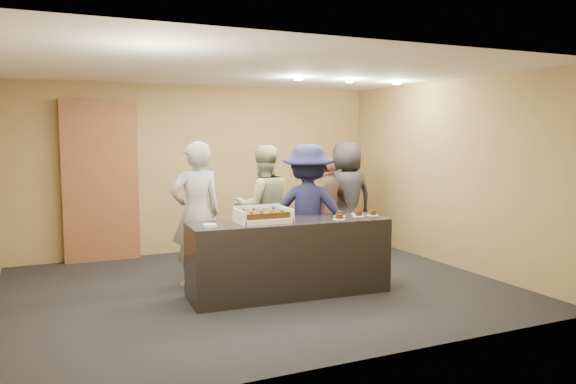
# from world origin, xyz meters

# --- Properties ---
(room) EXTENTS (6.04, 6.00, 2.70)m
(room) POSITION_xyz_m (0.00, 0.00, 1.35)
(room) COLOR black
(room) RESTS_ON ground
(serving_counter) EXTENTS (2.44, 0.85, 0.90)m
(serving_counter) POSITION_xyz_m (0.23, -0.44, 0.45)
(serving_counter) COLOR black
(serving_counter) RESTS_ON floor
(storage_cabinet) EXTENTS (1.10, 0.15, 2.43)m
(storage_cabinet) POSITION_xyz_m (-1.60, 2.41, 1.22)
(storage_cabinet) COLOR brown
(storage_cabinet) RESTS_ON floor
(cake_box) EXTENTS (0.61, 0.42, 0.18)m
(cake_box) POSITION_xyz_m (-0.10, -0.42, 0.94)
(cake_box) COLOR white
(cake_box) RESTS_ON serving_counter
(sheet_cake) EXTENTS (0.52, 0.36, 0.11)m
(sheet_cake) POSITION_xyz_m (-0.11, -0.44, 1.00)
(sheet_cake) COLOR #321C0B
(sheet_cake) RESTS_ON cake_box
(plate_stack) EXTENTS (0.15, 0.15, 0.04)m
(plate_stack) POSITION_xyz_m (-0.78, -0.51, 0.92)
(plate_stack) COLOR white
(plate_stack) RESTS_ON serving_counter
(slice_a) EXTENTS (0.15, 0.15, 0.07)m
(slice_a) POSITION_xyz_m (0.81, -0.61, 0.92)
(slice_a) COLOR white
(slice_a) RESTS_ON serving_counter
(slice_b) EXTENTS (0.15, 0.15, 0.07)m
(slice_b) POSITION_xyz_m (0.94, -0.41, 0.92)
(slice_b) COLOR white
(slice_b) RESTS_ON serving_counter
(slice_c) EXTENTS (0.15, 0.15, 0.07)m
(slice_c) POSITION_xyz_m (1.16, -0.50, 0.92)
(slice_c) COLOR white
(slice_c) RESTS_ON serving_counter
(slice_d) EXTENTS (0.15, 0.15, 0.07)m
(slice_d) POSITION_xyz_m (1.25, -0.32, 0.92)
(slice_d) COLOR white
(slice_d) RESTS_ON serving_counter
(slice_e) EXTENTS (0.15, 0.15, 0.07)m
(slice_e) POSITION_xyz_m (1.36, -0.51, 0.92)
(slice_e) COLOR white
(slice_e) RESTS_ON serving_counter
(person_server_grey) EXTENTS (0.71, 0.50, 1.83)m
(person_server_grey) POSITION_xyz_m (-0.67, 0.43, 0.92)
(person_server_grey) COLOR #96969B
(person_server_grey) RESTS_ON floor
(person_sage_man) EXTENTS (0.91, 0.74, 1.77)m
(person_sage_man) POSITION_xyz_m (0.45, 0.94, 0.89)
(person_sage_man) COLOR #98A87D
(person_sage_man) RESTS_ON floor
(person_navy_man) EXTENTS (1.34, 1.16, 1.80)m
(person_navy_man) POSITION_xyz_m (0.74, 0.07, 0.90)
(person_navy_man) COLOR #181A3F
(person_navy_man) RESTS_ON floor
(person_brown_extra) EXTENTS (1.00, 0.72, 1.58)m
(person_brown_extra) POSITION_xyz_m (1.55, 1.02, 0.79)
(person_brown_extra) COLOR brown
(person_brown_extra) RESTS_ON floor
(person_dark_suit) EXTENTS (0.92, 0.63, 1.82)m
(person_dark_suit) POSITION_xyz_m (2.05, 1.31, 0.91)
(person_dark_suit) COLOR #29292E
(person_dark_suit) RESTS_ON floor
(ceiling_spotlights) EXTENTS (1.72, 0.12, 0.03)m
(ceiling_spotlights) POSITION_xyz_m (1.60, 0.50, 2.67)
(ceiling_spotlights) COLOR #FFEAC6
(ceiling_spotlights) RESTS_ON ceiling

